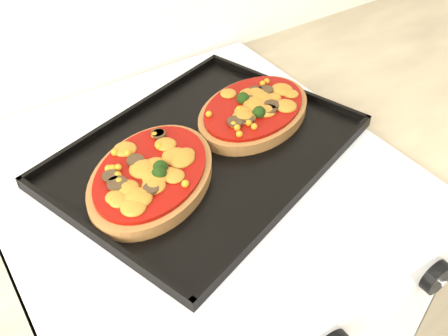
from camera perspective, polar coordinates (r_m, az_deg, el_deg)
stove at (r=1.14m, az=-2.43°, el=-17.15°), size 0.60×0.60×0.91m
control_panel at (r=0.67m, az=11.52°, el=-18.20°), size 0.60×0.02×0.09m
knob_right at (r=0.77m, az=23.10°, el=-11.40°), size 0.05×0.02×0.05m
baking_tray at (r=0.79m, az=-2.01°, el=2.10°), size 0.55×0.47×0.02m
pizza_left at (r=0.74m, az=-8.29°, el=-0.67°), size 0.29×0.27×0.03m
pizza_right at (r=0.86m, az=3.42°, el=6.68°), size 0.27×0.23×0.03m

